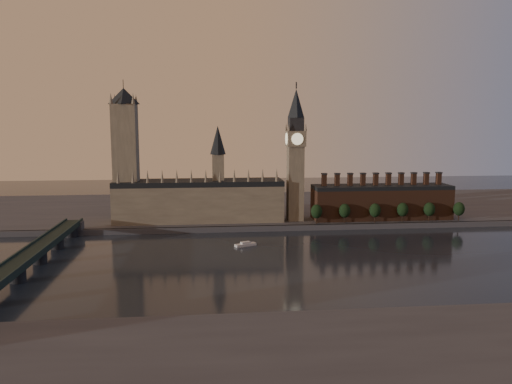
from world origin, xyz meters
TOP-DOWN VIEW (x-y plane):
  - ground at (0.00, 0.00)m, footprint 900.00×900.00m
  - north_bank at (0.00, 178.04)m, footprint 900.00×182.00m
  - palace_of_westminster at (-64.41, 114.91)m, footprint 130.00×30.30m
  - victoria_tower at (-120.00, 115.00)m, footprint 24.00×24.00m
  - big_ben at (10.00, 110.00)m, footprint 15.00×15.00m
  - chimney_block at (80.00, 110.00)m, footprint 110.00×25.00m
  - embankment_tree_0 at (23.66, 93.94)m, footprint 8.60×8.60m
  - embankment_tree_1 at (45.88, 94.98)m, footprint 8.60×8.60m
  - embankment_tree_2 at (69.56, 94.22)m, footprint 8.60×8.60m
  - embankment_tree_3 at (91.98, 95.35)m, footprint 8.60×8.60m
  - embankment_tree_4 at (113.30, 94.77)m, footprint 8.60×8.60m
  - embankment_tree_5 at (137.07, 93.99)m, footprint 8.60×8.60m
  - westminster_bridge at (-155.00, -2.70)m, footprint 14.00×200.00m
  - river_boat at (-34.26, 46.00)m, footprint 14.91×9.66m

SIDE VIEW (x-z plane):
  - ground at x=0.00m, z-range 0.00..0.00m
  - river_boat at x=-34.26m, z-range -0.34..2.56m
  - north_bank at x=0.00m, z-range 0.00..4.00m
  - westminster_bridge at x=-155.00m, z-range 1.66..13.21m
  - embankment_tree_0 at x=23.66m, z-range 6.03..20.91m
  - embankment_tree_1 at x=45.88m, z-range 6.03..20.91m
  - embankment_tree_2 at x=69.56m, z-range 6.03..20.91m
  - embankment_tree_3 at x=91.98m, z-range 6.03..20.91m
  - embankment_tree_4 at x=113.30m, z-range 6.03..20.91m
  - embankment_tree_5 at x=137.07m, z-range 6.03..20.91m
  - chimney_block at x=80.00m, z-range -0.68..36.32m
  - palace_of_westminster at x=-64.41m, z-range -15.37..58.63m
  - big_ben at x=10.00m, z-range 3.33..110.33m
  - victoria_tower at x=-120.00m, z-range 5.09..113.09m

